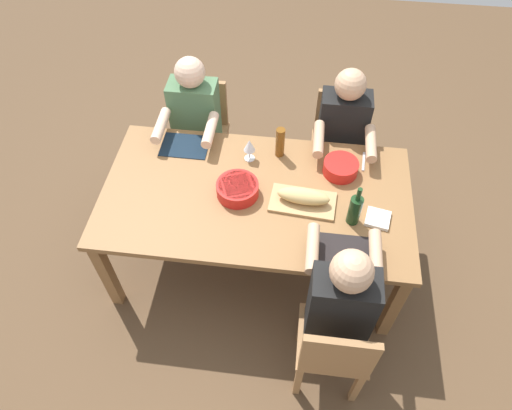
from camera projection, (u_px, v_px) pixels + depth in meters
name	position (u px, v px, depth m)	size (l,w,h in m)	color
ground_plane	(256.00, 257.00, 3.47)	(8.00, 8.00, 0.00)	brown
dining_table	(256.00, 201.00, 2.95)	(1.94, 1.05, 0.74)	olive
chair_far_right	(338.00, 139.00, 3.58)	(0.40, 0.40, 0.85)	#9E7044
diner_far_right	(342.00, 134.00, 3.30)	(0.41, 0.53, 1.20)	#2D2D38
chair_far_left	(202.00, 127.00, 3.66)	(0.40, 0.40, 0.85)	#9E7044
diner_far_left	(195.00, 122.00, 3.38)	(0.41, 0.53, 1.20)	#2D2D38
chair_near_right	(334.00, 351.00, 2.53)	(0.40, 0.40, 0.85)	#9E7044
diner_near_right	(340.00, 302.00, 2.48)	(0.41, 0.53, 1.20)	#2D2D38
serving_bowl_salad	(341.00, 167.00, 2.97)	(0.23, 0.23, 0.09)	red
serving_bowl_greens	(237.00, 188.00, 2.86)	(0.26, 0.26, 0.09)	red
cutting_board	(303.00, 202.00, 2.84)	(0.40, 0.22, 0.02)	tan
bread_loaf	(303.00, 196.00, 2.80)	(0.32, 0.11, 0.09)	tan
wine_bottle	(355.00, 209.00, 2.68)	(0.08, 0.08, 0.29)	#193819
beer_bottle	(280.00, 142.00, 3.03)	(0.06, 0.06, 0.22)	brown
wine_glass	(249.00, 146.00, 3.00)	(0.08, 0.08, 0.17)	silver
fork_far_right	(364.00, 161.00, 3.06)	(0.02, 0.17, 0.01)	silver
placemat_far_left	(185.00, 146.00, 3.16)	(0.32, 0.23, 0.01)	#142333
placemat_near_right	(341.00, 251.00, 2.63)	(0.32, 0.23, 0.01)	black
napkin_stack	(378.00, 219.00, 2.76)	(0.14, 0.14, 0.02)	white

